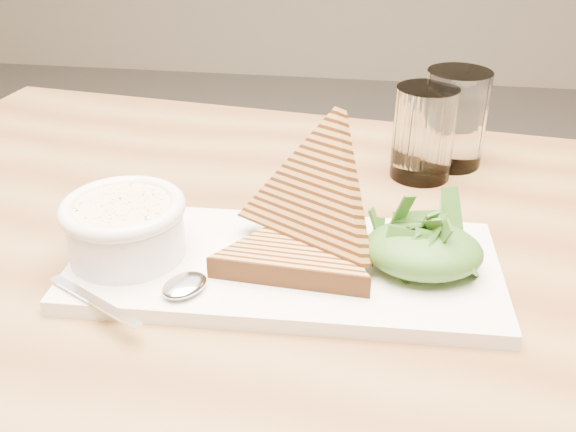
# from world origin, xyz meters

# --- Properties ---
(table_top) EXTENTS (1.40, 1.02, 0.04)m
(table_top) POSITION_xyz_m (-0.01, -0.11, 0.75)
(table_top) COLOR olive
(table_top) RESTS_ON ground
(table_leg_bl) EXTENTS (0.06, 0.06, 0.73)m
(table_leg_bl) POSITION_xyz_m (-0.61, 0.27, 0.37)
(table_leg_bl) COLOR olive
(table_leg_bl) RESTS_ON ground
(platter) EXTENTS (0.40, 0.19, 0.01)m
(platter) POSITION_xyz_m (-0.08, -0.09, 0.78)
(platter) COLOR white
(platter) RESTS_ON table_top
(soup_bowl) EXTENTS (0.11, 0.11, 0.04)m
(soup_bowl) POSITION_xyz_m (-0.23, -0.10, 0.81)
(soup_bowl) COLOR white
(soup_bowl) RESTS_ON platter
(soup) EXTENTS (0.09, 0.09, 0.01)m
(soup) POSITION_xyz_m (-0.23, -0.10, 0.84)
(soup) COLOR beige
(soup) RESTS_ON soup_bowl
(bowl_rim) EXTENTS (0.11, 0.11, 0.01)m
(bowl_rim) POSITION_xyz_m (-0.23, -0.10, 0.84)
(bowl_rim) COLOR white
(bowl_rim) RESTS_ON soup_bowl
(sandwich_flat) EXTENTS (0.18, 0.18, 0.02)m
(sandwich_flat) POSITION_xyz_m (-0.07, -0.09, 0.80)
(sandwich_flat) COLOR #B27A3D
(sandwich_flat) RESTS_ON platter
(sandwich_lean) EXTENTS (0.22, 0.22, 0.19)m
(sandwich_lean) POSITION_xyz_m (-0.06, -0.06, 0.84)
(sandwich_lean) COLOR #B27A3D
(sandwich_lean) RESTS_ON sandwich_flat
(salad_base) EXTENTS (0.11, 0.08, 0.04)m
(salad_base) POSITION_xyz_m (0.04, -0.09, 0.81)
(salad_base) COLOR #1D4B18
(salad_base) RESTS_ON platter
(arugula_pile) EXTENTS (0.11, 0.10, 0.05)m
(arugula_pile) POSITION_xyz_m (0.04, -0.09, 0.81)
(arugula_pile) COLOR #3F6823
(arugula_pile) RESTS_ON platter
(spoon_bowl) EXTENTS (0.05, 0.05, 0.01)m
(spoon_bowl) POSITION_xyz_m (-0.16, -0.15, 0.79)
(spoon_bowl) COLOR silver
(spoon_bowl) RESTS_ON platter
(spoon_handle) EXTENTS (0.10, 0.06, 0.00)m
(spoon_handle) POSITION_xyz_m (-0.23, -0.18, 0.79)
(spoon_handle) COLOR silver
(spoon_handle) RESTS_ON platter
(glass_near) EXTENTS (0.07, 0.07, 0.11)m
(glass_near) POSITION_xyz_m (0.05, 0.14, 0.83)
(glass_near) COLOR white
(glass_near) RESTS_ON table_top
(glass_far) EXTENTS (0.08, 0.08, 0.12)m
(glass_far) POSITION_xyz_m (0.09, 0.19, 0.83)
(glass_far) COLOR white
(glass_far) RESTS_ON table_top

